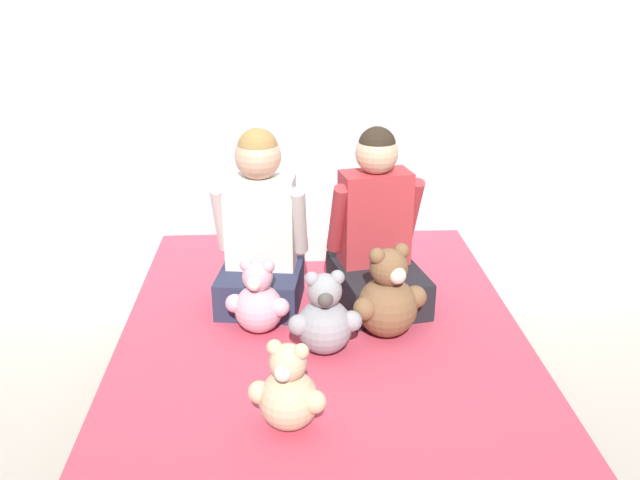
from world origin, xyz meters
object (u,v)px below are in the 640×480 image
at_px(child_on_right, 376,238).
at_px(teddy_bear_between_children, 325,319).
at_px(pillow_at_headboard, 313,236).
at_px(teddy_bear_at_foot_of_bed, 288,392).
at_px(teddy_bear_held_by_left_child, 258,301).
at_px(child_on_left, 260,233).
at_px(teddy_bear_held_by_right_child, 388,298).
at_px(bed, 322,393).

xyz_separation_m(child_on_right, teddy_bear_between_children, (-0.21, -0.37, -0.13)).
xyz_separation_m(child_on_right, pillow_at_headboard, (-0.21, 0.51, -0.20)).
distance_m(teddy_bear_between_children, teddy_bear_at_foot_of_bed, 0.40).
relative_size(teddy_bear_held_by_left_child, pillow_at_headboard, 0.61).
height_order(child_on_right, teddy_bear_held_by_left_child, child_on_right).
relative_size(child_on_left, teddy_bear_held_by_right_child, 2.00).
xyz_separation_m(bed, teddy_bear_held_by_right_child, (0.22, -0.03, 0.40)).
relative_size(child_on_left, pillow_at_headboard, 1.49).
relative_size(teddy_bear_between_children, pillow_at_headboard, 0.65).
bearing_deg(teddy_bear_held_by_right_child, child_on_right, 69.00).
xyz_separation_m(teddy_bear_held_by_left_child, teddy_bear_between_children, (0.22, -0.15, 0.01)).
xyz_separation_m(child_on_left, teddy_bear_at_foot_of_bed, (0.09, -0.75, -0.17)).
height_order(child_on_left, child_on_right, child_on_left).
xyz_separation_m(child_on_left, teddy_bear_held_by_right_child, (0.44, -0.27, -0.14)).
height_order(teddy_bear_between_children, teddy_bear_at_foot_of_bed, teddy_bear_between_children).
height_order(teddy_bear_held_by_left_child, teddy_bear_at_foot_of_bed, teddy_bear_held_by_left_child).
height_order(child_on_left, pillow_at_headboard, child_on_left).
distance_m(bed, teddy_bear_between_children, 0.40).
relative_size(teddy_bear_held_by_left_child, teddy_bear_between_children, 0.93).
distance_m(bed, pillow_at_headboard, 0.81).
xyz_separation_m(teddy_bear_at_foot_of_bed, pillow_at_headboard, (0.12, 1.26, -0.06)).
relative_size(child_on_right, pillow_at_headboard, 1.48).
bearing_deg(child_on_right, pillow_at_headboard, 101.22).
relative_size(child_on_right, teddy_bear_held_by_right_child, 2.00).
relative_size(bed, teddy_bear_held_by_left_child, 6.89).
bearing_deg(teddy_bear_between_children, bed, 84.73).
distance_m(child_on_left, teddy_bear_held_by_right_child, 0.53).
bearing_deg(teddy_bear_held_by_right_child, child_on_left, 126.06).
height_order(bed, child_on_left, child_on_left).
height_order(teddy_bear_held_by_right_child, teddy_bear_at_foot_of_bed, teddy_bear_held_by_right_child).
height_order(teddy_bear_held_by_left_child, teddy_bear_held_by_right_child, teddy_bear_held_by_right_child).
distance_m(bed, child_on_right, 0.60).
bearing_deg(bed, child_on_left, 131.97).
relative_size(teddy_bear_held_by_left_child, teddy_bear_held_by_right_child, 0.82).
distance_m(teddy_bear_held_by_left_child, pillow_at_headboard, 0.77).
bearing_deg(bed, pillow_at_headboard, 90.00).
bearing_deg(teddy_bear_at_foot_of_bed, pillow_at_headboard, 103.32).
bearing_deg(teddy_bear_held_by_left_child, pillow_at_headboard, 86.36).
distance_m(bed, teddy_bear_held_by_right_child, 0.46).
bearing_deg(teddy_bear_between_children, child_on_left, 115.17).
relative_size(teddy_bear_at_foot_of_bed, pillow_at_headboard, 0.60).
bearing_deg(child_on_left, child_on_right, 8.57).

